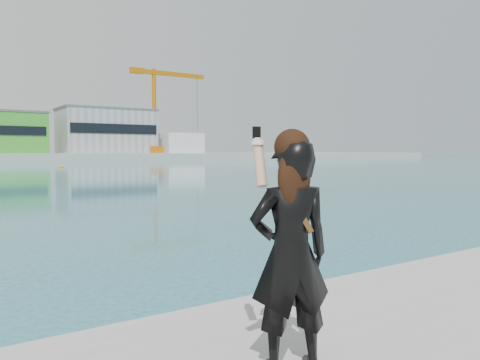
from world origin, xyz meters
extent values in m
cube|color=gray|center=(40.00, 128.00, 8.00)|extent=(25.00, 15.00, 12.00)
cube|color=black|center=(40.00, 120.40, 8.60)|extent=(23.75, 0.20, 2.64)
cube|color=#59595B|center=(40.00, 128.00, 14.25)|extent=(25.50, 15.30, 0.50)
cube|color=silver|center=(62.00, 126.00, 5.00)|extent=(12.00, 10.00, 6.00)
cube|color=orange|center=(52.00, 122.00, 3.00)|extent=(4.00, 4.00, 2.00)
cylinder|color=orange|center=(52.00, 122.00, 15.00)|extent=(1.20, 1.20, 22.00)
cube|color=orange|center=(58.00, 122.00, 25.00)|extent=(20.00, 1.20, 1.20)
cube|color=orange|center=(47.00, 122.00, 25.00)|extent=(4.00, 1.60, 1.60)
cylinder|color=black|center=(66.00, 122.00, 17.00)|extent=(0.10, 0.10, 16.00)
cylinder|color=silver|center=(22.00, 121.00, 6.00)|extent=(0.16, 0.16, 8.00)
cube|color=#F2450E|center=(22.60, 121.00, 9.40)|extent=(1.20, 0.04, 0.80)
sphere|color=#F2B40C|center=(14.74, 72.29, 0.00)|extent=(0.50, 0.50, 0.50)
imported|color=black|center=(-0.50, -0.70, 1.70)|extent=(0.76, 0.62, 1.80)
sphere|color=black|center=(-0.51, -0.72, 2.54)|extent=(0.28, 0.28, 0.28)
ellipsoid|color=black|center=(-0.53, -0.77, 2.31)|extent=(0.30, 0.16, 0.48)
cylinder|color=tan|center=(-0.68, -0.54, 2.42)|extent=(0.15, 0.23, 0.39)
cylinder|color=white|center=(-0.67, -0.50, 2.58)|extent=(0.11, 0.11, 0.04)
cube|color=black|center=(-0.66, -0.46, 2.64)|extent=(0.07, 0.03, 0.13)
cube|color=#4C2D14|center=(-0.50, -0.79, 2.06)|extent=(0.24, 0.10, 0.37)
camera|label=1|loc=(-2.83, -3.46, 2.51)|focal=35.00mm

